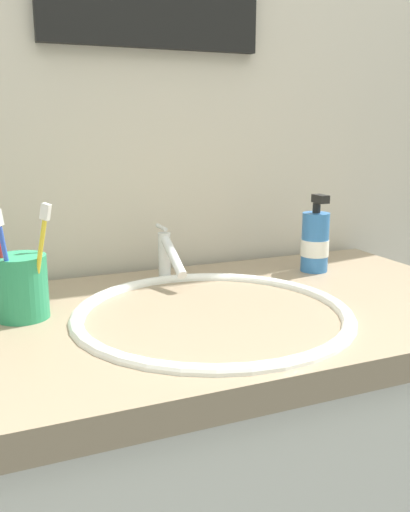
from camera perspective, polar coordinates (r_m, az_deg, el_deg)
name	(u,v)px	position (r m, az deg, el deg)	size (l,w,h in m)	color
tiled_wall_back	(150,130)	(1.16, -5.69, 12.78)	(2.21, 0.04, 2.40)	beige
sink_basin	(212,336)	(0.90, 0.76, -8.19)	(0.45, 0.45, 0.10)	white
faucet	(168,255)	(1.06, -3.86, 0.12)	(0.02, 0.14, 0.10)	silver
toothbrush_cup	(21,287)	(0.90, -18.36, -3.05)	(0.08, 0.08, 0.10)	#2D9966
toothbrush_yellow	(40,254)	(0.86, -16.61, 0.16)	(0.04, 0.04, 0.18)	yellow
toothbrush_blue	(6,258)	(0.86, -19.79, -0.23)	(0.03, 0.03, 0.17)	blue
toothbrush_white	(40,251)	(0.90, -16.59, 0.50)	(0.04, 0.03, 0.17)	white
soap_dispenser	(315,242)	(1.15, 11.25, 1.42)	(0.06, 0.06, 0.16)	#3372BF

